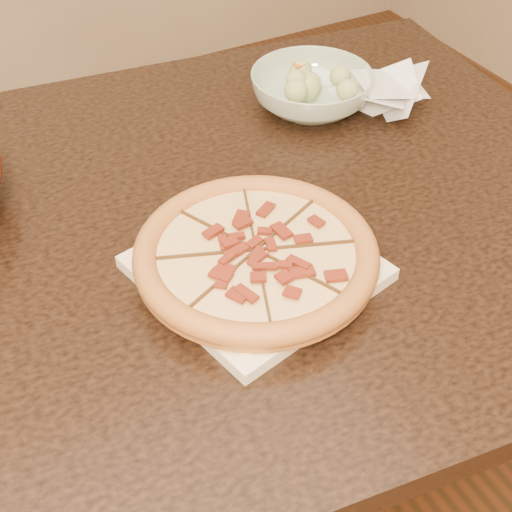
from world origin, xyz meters
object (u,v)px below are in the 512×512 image
(dining_table, at_px, (133,284))
(plate, at_px, (256,267))
(salad_bowl, at_px, (311,91))
(pizza, at_px, (256,254))

(dining_table, height_order, plate, plate)
(dining_table, height_order, salad_bowl, salad_bowl)
(plate, bearing_deg, dining_table, 128.98)
(salad_bowl, bearing_deg, pizza, -131.18)
(plate, distance_m, pizza, 0.02)
(dining_table, relative_size, pizza, 5.01)
(dining_table, distance_m, pizza, 0.24)
(pizza, bearing_deg, salad_bowl, 48.82)
(dining_table, bearing_deg, plate, -51.02)
(plate, distance_m, salad_bowl, 0.43)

